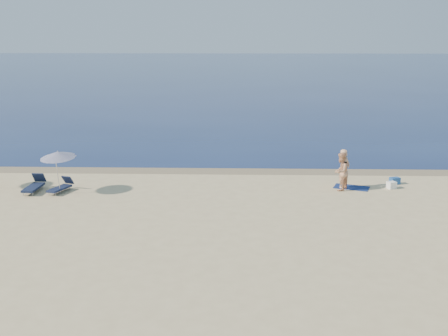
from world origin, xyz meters
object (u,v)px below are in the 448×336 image
Objects in this scene: blue_cooler at (395,181)px; person_right at (341,172)px; umbrella_near at (58,155)px; person_left at (344,169)px.

person_right is at bearing -177.16° from blue_cooler.
umbrella_near reaches higher than blue_cooler.
person_right is 0.86× the size of umbrella_near.
person_left reaches higher than person_right.
blue_cooler is at bearing 142.16° from person_right.
umbrella_near reaches higher than person_left.
person_left is at bearing -178.79° from person_right.
umbrella_near is at bearing 167.90° from blue_cooler.
umbrella_near reaches higher than person_right.
umbrella_near is (-16.12, -2.07, 1.68)m from blue_cooler.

